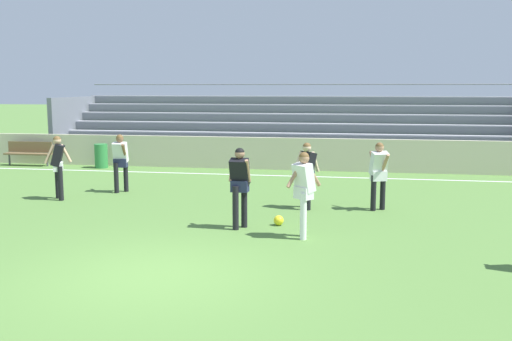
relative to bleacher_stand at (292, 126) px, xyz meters
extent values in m
plane|color=#517A38|center=(-0.51, -15.19, -1.34)|extent=(160.00, 160.00, 0.00)
cube|color=white|center=(-0.51, -4.68, -1.34)|extent=(44.00, 0.12, 0.01)
cube|color=beige|center=(-0.51, -3.23, -0.76)|extent=(48.00, 0.16, 1.16)
cube|color=#B2B2B7|center=(0.00, -1.96, -0.98)|extent=(19.41, 0.36, 0.08)
cube|color=slate|center=(0.00, -2.16, -1.16)|extent=(19.41, 0.04, 0.36)
cube|color=#B2B2B7|center=(0.00, -1.30, -0.62)|extent=(19.41, 0.36, 0.08)
cube|color=slate|center=(0.00, -1.50, -0.80)|extent=(19.41, 0.04, 0.36)
cube|color=#B2B2B7|center=(0.00, -0.64, -0.26)|extent=(19.41, 0.36, 0.08)
cube|color=slate|center=(0.00, -0.84, -0.44)|extent=(19.41, 0.04, 0.36)
cube|color=#B2B2B7|center=(0.00, 0.02, 0.10)|extent=(19.41, 0.36, 0.08)
cube|color=slate|center=(0.00, -0.18, -0.08)|extent=(19.41, 0.04, 0.36)
cube|color=#B2B2B7|center=(0.00, 0.68, 0.46)|extent=(19.41, 0.36, 0.08)
cube|color=slate|center=(0.00, 0.48, 0.28)|extent=(19.41, 0.04, 0.36)
cube|color=#B2B2B7|center=(0.00, 1.34, 0.82)|extent=(19.41, 0.36, 0.08)
cube|color=slate|center=(0.00, 1.14, 0.64)|extent=(19.41, 0.04, 0.36)
cube|color=#B2B2B7|center=(0.00, 2.00, 1.18)|extent=(19.41, 0.36, 0.08)
cube|color=slate|center=(0.00, 1.80, 1.00)|extent=(19.41, 0.04, 0.36)
cube|color=slate|center=(-9.61, 0.02, -0.08)|extent=(0.20, 4.32, 2.52)
cylinder|color=slate|center=(0.00, 2.25, 1.73)|extent=(19.41, 0.06, 0.06)
cube|color=brown|center=(-9.60, -3.86, -0.89)|extent=(1.80, 0.40, 0.06)
cube|color=brown|center=(-9.60, -3.68, -0.64)|extent=(1.80, 0.05, 0.40)
cylinder|color=#47474C|center=(-10.38, -3.86, -1.11)|extent=(0.07, 0.07, 0.45)
cylinder|color=#47474C|center=(-8.82, -3.86, -1.11)|extent=(0.07, 0.07, 0.45)
cylinder|color=#2D7F3D|center=(-6.62, -3.92, -0.90)|extent=(0.47, 0.47, 0.88)
cylinder|color=white|center=(1.61, -12.39, -0.88)|extent=(0.13, 0.13, 0.93)
cylinder|color=white|center=(1.63, -12.65, -0.88)|extent=(0.13, 0.13, 0.93)
cube|color=white|center=(1.62, -12.52, -0.43)|extent=(0.42, 0.40, 0.24)
cube|color=white|center=(1.62, -12.52, -0.13)|extent=(0.50, 0.50, 0.59)
cylinder|color=#A87A5B|center=(1.81, -12.45, -0.09)|extent=(0.30, 0.34, 0.46)
cylinder|color=#A87A5B|center=(1.43, -12.58, -0.09)|extent=(0.30, 0.34, 0.46)
sphere|color=#A87A5B|center=(1.62, -12.52, 0.25)|extent=(0.21, 0.21, 0.21)
sphere|color=brown|center=(1.62, -12.52, 0.27)|extent=(0.20, 0.20, 0.20)
cylinder|color=black|center=(0.30, -11.86, -0.88)|extent=(0.13, 0.13, 0.93)
cylinder|color=black|center=(0.17, -12.11, -0.88)|extent=(0.13, 0.13, 0.93)
cube|color=#232847|center=(0.23, -11.99, -0.43)|extent=(0.37, 0.24, 0.24)
cube|color=black|center=(0.23, -11.99, -0.13)|extent=(0.40, 0.40, 0.60)
cylinder|color=#A87A5B|center=(0.42, -12.06, -0.09)|extent=(0.09, 0.29, 0.50)
cylinder|color=#A87A5B|center=(0.05, -11.91, -0.09)|extent=(0.09, 0.29, 0.50)
sphere|color=#A87A5B|center=(0.23, -11.99, 0.25)|extent=(0.21, 0.21, 0.21)
sphere|color=black|center=(0.23, -11.99, 0.28)|extent=(0.20, 0.20, 0.20)
cylinder|color=black|center=(-5.01, -9.85, -0.89)|extent=(0.13, 0.13, 0.91)
cylinder|color=black|center=(-5.23, -9.59, -0.89)|extent=(0.13, 0.13, 0.91)
cube|color=white|center=(-5.12, -9.72, -0.45)|extent=(0.34, 0.42, 0.24)
cube|color=black|center=(-5.12, -9.72, -0.15)|extent=(0.47, 0.49, 0.60)
cylinder|color=#D6A884|center=(-5.28, -9.85, -0.12)|extent=(0.29, 0.18, 0.50)
cylinder|color=#D6A884|center=(-4.95, -9.59, -0.12)|extent=(0.29, 0.18, 0.50)
sphere|color=#D6A884|center=(-5.12, -9.72, 0.23)|extent=(0.21, 0.21, 0.21)
sphere|color=brown|center=(-5.12, -9.72, 0.25)|extent=(0.20, 0.20, 0.20)
cylinder|color=black|center=(1.50, -9.90, -0.92)|extent=(0.13, 0.13, 0.84)
cylinder|color=black|center=(1.38, -9.56, -0.92)|extent=(0.13, 0.13, 0.84)
cube|color=#232847|center=(1.44, -9.73, -0.52)|extent=(0.41, 0.41, 0.24)
cube|color=black|center=(1.44, -9.73, -0.22)|extent=(0.51, 0.51, 0.60)
cylinder|color=beige|center=(1.23, -9.78, -0.18)|extent=(0.23, 0.23, 0.51)
cylinder|color=beige|center=(1.65, -9.69, -0.18)|extent=(0.23, 0.23, 0.51)
sphere|color=beige|center=(1.44, -9.73, 0.17)|extent=(0.21, 0.21, 0.21)
sphere|color=brown|center=(1.44, -9.73, 0.19)|extent=(0.20, 0.20, 0.20)
cylinder|color=black|center=(3.28, -9.54, -0.91)|extent=(0.13, 0.13, 0.86)
cylinder|color=black|center=(3.06, -9.71, -0.91)|extent=(0.13, 0.13, 0.86)
cube|color=white|center=(3.17, -9.63, -0.50)|extent=(0.41, 0.33, 0.24)
cube|color=white|center=(3.17, -9.63, -0.20)|extent=(0.49, 0.48, 0.60)
cylinder|color=#A87A5B|center=(3.31, -9.77, -0.16)|extent=(0.20, 0.37, 0.46)
cylinder|color=#A87A5B|center=(3.03, -9.48, -0.16)|extent=(0.20, 0.37, 0.46)
sphere|color=#A87A5B|center=(3.17, -9.63, 0.19)|extent=(0.21, 0.21, 0.21)
sphere|color=brown|center=(3.17, -9.63, 0.21)|extent=(0.20, 0.20, 0.20)
cylinder|color=black|center=(-3.83, -8.32, -0.91)|extent=(0.13, 0.13, 0.86)
cylinder|color=black|center=(-4.01, -8.58, -0.91)|extent=(0.13, 0.13, 0.86)
cube|color=#232847|center=(-3.92, -8.45, -0.50)|extent=(0.38, 0.26, 0.24)
cube|color=white|center=(-3.92, -8.45, -0.20)|extent=(0.42, 0.38, 0.60)
cylinder|color=brown|center=(-3.75, -8.57, -0.16)|extent=(0.12, 0.37, 0.47)
cylinder|color=brown|center=(-4.09, -8.33, -0.16)|extent=(0.12, 0.37, 0.47)
sphere|color=brown|center=(-3.92, -8.45, 0.18)|extent=(0.21, 0.21, 0.21)
sphere|color=brown|center=(-3.92, -8.45, 0.20)|extent=(0.20, 0.20, 0.20)
sphere|color=yellow|center=(1.00, -11.58, -1.23)|extent=(0.22, 0.22, 0.22)
camera|label=1|loc=(2.61, -23.59, 1.64)|focal=40.30mm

